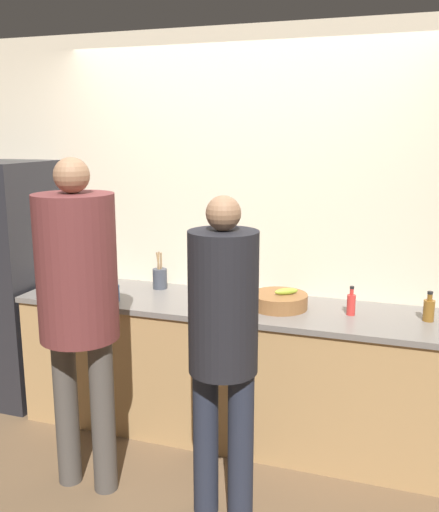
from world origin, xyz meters
TOP-DOWN VIEW (x-y plane):
  - ground_plane at (0.00, 0.00)m, footprint 14.00×14.00m
  - wall_back at (0.00, 0.72)m, footprint 5.20×0.06m
  - counter at (0.00, 0.38)m, footprint 2.75×0.70m
  - refrigerator at (-1.75, 0.38)m, footprint 0.68×0.66m
  - person_left at (-0.57, -0.46)m, footprint 0.42×0.42m
  - person_center at (0.22, -0.45)m, footprint 0.34×0.34m
  - fruit_bowl at (0.31, 0.37)m, footprint 0.35×0.35m
  - utensil_crock at (-0.57, 0.54)m, footprint 0.10×0.10m
  - bottle_red at (0.75, 0.38)m, footprint 0.05×0.05m
  - bottle_amber at (1.18, 0.40)m, footprint 0.06×0.06m
  - cup_blue at (-0.72, 0.17)m, footprint 0.07×0.07m

SIDE VIEW (x-z plane):
  - ground_plane at x=0.00m, z-range 0.00..0.00m
  - counter at x=0.00m, z-range 0.00..0.88m
  - refrigerator at x=-1.75m, z-range 0.00..1.74m
  - fruit_bowl at x=0.31m, z-range 0.86..0.99m
  - cup_blue at x=-0.72m, z-range 0.88..0.99m
  - bottle_amber at x=1.18m, z-range 0.86..1.04m
  - bottle_red at x=0.75m, z-range 0.86..1.04m
  - utensil_crock at x=-0.57m, z-range 0.83..1.08m
  - person_center at x=0.22m, z-range 0.15..1.81m
  - person_left at x=-0.57m, z-range 0.22..2.04m
  - wall_back at x=0.00m, z-range 0.00..2.60m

